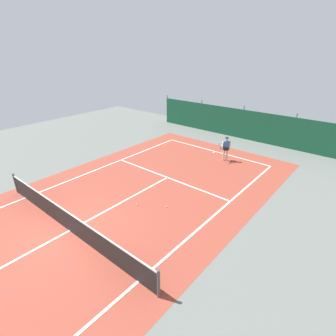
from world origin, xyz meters
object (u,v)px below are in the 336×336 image
Objects in this scene: tennis_ball_near_player at (167,207)px; tennis_ball_midcourt at (137,205)px; tennis_player at (226,147)px; tennis_net at (68,221)px.

tennis_ball_near_player is 1.45m from tennis_ball_midcourt.
tennis_ball_near_player and tennis_ball_midcourt have the same top height.
tennis_ball_midcourt is at bearing -146.63° from tennis_ball_near_player.
tennis_ball_midcourt is at bearing 64.69° from tennis_player.
tennis_ball_near_player is at bearing 33.37° from tennis_ball_midcourt.
tennis_player is (1.35, 10.85, 0.45)m from tennis_net.
tennis_player reaches higher than tennis_ball_near_player.
tennis_net is 4.47m from tennis_ball_near_player.
tennis_ball_midcourt is (0.78, 3.18, -0.48)m from tennis_net.
tennis_player is 24.85× the size of tennis_ball_midcourt.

